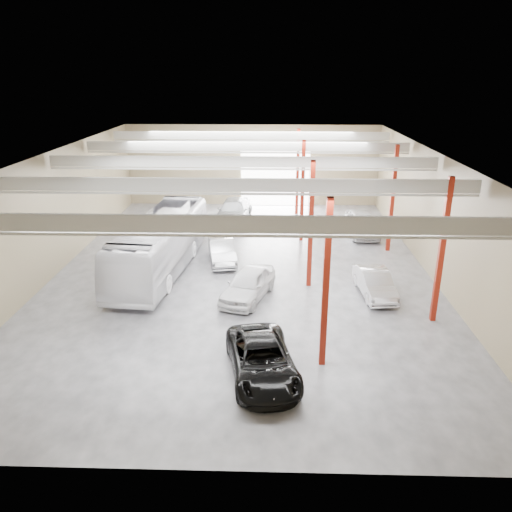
# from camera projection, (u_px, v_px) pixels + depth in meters

# --- Properties ---
(depot_shell) EXTENTS (22.12, 32.12, 7.06)m
(depot_shell) POSITION_uv_depth(u_px,v_px,m) (245.00, 188.00, 28.71)
(depot_shell) COLOR #434348
(depot_shell) RESTS_ON ground
(coach_bus) EXTENTS (4.02, 12.48, 3.42)m
(coach_bus) POSITION_uv_depth(u_px,v_px,m) (161.00, 243.00, 29.57)
(coach_bus) COLOR white
(coach_bus) RESTS_ON ground
(black_sedan) EXTENTS (3.36, 5.62, 1.46)m
(black_sedan) POSITION_uv_depth(u_px,v_px,m) (262.00, 360.00, 19.40)
(black_sedan) COLOR black
(black_sedan) RESTS_ON ground
(car_row_a) EXTENTS (3.25, 4.98, 1.58)m
(car_row_a) POSITION_uv_depth(u_px,v_px,m) (248.00, 284.00, 26.15)
(car_row_a) COLOR white
(car_row_a) RESTS_ON ground
(car_row_b) EXTENTS (2.28, 4.51, 1.42)m
(car_row_b) POSITION_uv_depth(u_px,v_px,m) (222.00, 251.00, 31.19)
(car_row_b) COLOR #ACADB1
(car_row_b) RESTS_ON ground
(car_row_c) EXTENTS (2.96, 6.12, 1.72)m
(car_row_c) POSITION_uv_depth(u_px,v_px,m) (234.00, 211.00, 39.58)
(car_row_c) COLOR gray
(car_row_c) RESTS_ON ground
(car_right_near) EXTENTS (1.84, 4.33, 1.39)m
(car_right_near) POSITION_uv_depth(u_px,v_px,m) (375.00, 283.00, 26.55)
(car_right_near) COLOR silver
(car_right_near) RESTS_ON ground
(car_right_far) EXTENTS (2.27, 5.14, 1.72)m
(car_right_far) POSITION_uv_depth(u_px,v_px,m) (362.00, 223.00, 36.38)
(car_right_far) COLOR silver
(car_right_far) RESTS_ON ground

